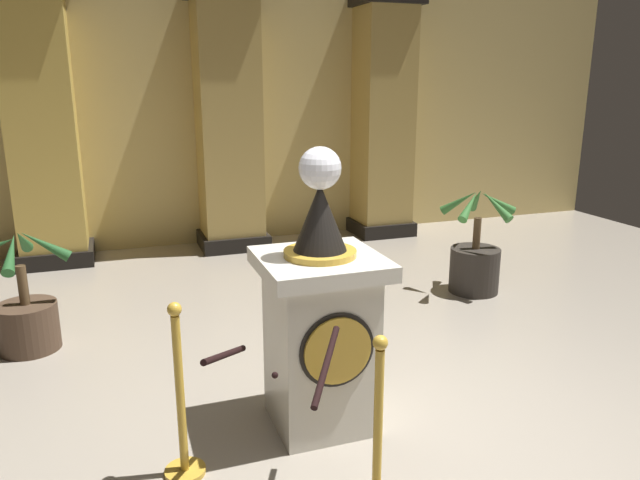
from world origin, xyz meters
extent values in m
plane|color=#9E9384|center=(0.00, 0.00, 0.00)|extent=(12.47, 12.47, 0.00)
cube|color=tan|center=(0.00, 5.30, 1.77)|extent=(12.47, 0.16, 3.54)
cube|color=beige|center=(-0.32, 0.28, 0.53)|extent=(0.61, 0.61, 1.07)
cube|color=beige|center=(-0.32, 0.28, 1.12)|extent=(0.77, 0.77, 0.10)
cylinder|color=gold|center=(-0.32, -0.04, 0.66)|extent=(0.43, 0.03, 0.43)
cylinder|color=black|center=(-0.32, -0.03, 0.66)|extent=(0.48, 0.01, 0.48)
cylinder|color=gold|center=(-0.32, 0.28, 1.19)|extent=(0.46, 0.46, 0.04)
cone|color=black|center=(-0.32, 0.28, 1.42)|extent=(0.34, 0.34, 0.42)
cylinder|color=gold|center=(-0.32, 0.28, 1.62)|extent=(0.03, 0.03, 0.07)
sphere|color=silver|center=(-0.32, 0.28, 1.72)|extent=(0.26, 0.26, 0.26)
cylinder|color=gold|center=(-1.25, 0.01, 0.01)|extent=(0.24, 0.24, 0.03)
cylinder|color=gold|center=(-1.25, 0.01, 0.50)|extent=(0.05, 0.05, 0.99)
sphere|color=gold|center=(-1.25, 0.01, 1.03)|extent=(0.08, 0.08, 0.08)
cylinder|color=gold|center=(-0.30, -0.58, 0.45)|extent=(0.05, 0.05, 0.91)
sphere|color=gold|center=(-0.30, -0.58, 0.95)|extent=(0.08, 0.08, 0.08)
cylinder|color=black|center=(-1.01, -0.14, 0.79)|extent=(0.33, 0.51, 0.21)
cylinder|color=black|center=(-0.54, -0.43, 0.79)|extent=(0.33, 0.51, 0.21)
sphere|color=black|center=(-0.77, -0.28, 0.70)|extent=(0.04, 0.04, 0.04)
cube|color=black|center=(-2.26, 4.91, 0.10)|extent=(0.89, 0.89, 0.20)
cube|color=gold|center=(-2.26, 4.91, 1.70)|extent=(0.78, 0.78, 3.40)
cube|color=black|center=(2.26, 4.91, 0.10)|extent=(0.84, 0.84, 0.20)
cube|color=tan|center=(2.26, 4.91, 1.70)|extent=(0.73, 0.73, 3.40)
cube|color=black|center=(2.26, 4.91, 3.32)|extent=(0.88, 0.88, 0.16)
cube|color=black|center=(0.00, 4.91, 0.10)|extent=(0.91, 0.91, 0.20)
cube|color=tan|center=(0.00, 4.91, 1.70)|extent=(0.79, 0.79, 3.40)
cylinder|color=#4C3828|center=(-2.30, 2.16, 0.21)|extent=(0.50, 0.50, 0.41)
cylinder|color=brown|center=(-2.30, 2.16, 0.58)|extent=(0.08, 0.08, 0.34)
cone|color=#265928|center=(-2.09, 2.15, 0.92)|extent=(0.41, 0.13, 0.32)
cone|color=#265928|center=(-2.28, 2.37, 0.92)|extent=(0.12, 0.41, 0.31)
cone|color=#265928|center=(-2.32, 1.95, 0.92)|extent=(0.13, 0.41, 0.31)
cylinder|color=#2D2823|center=(2.12, 2.16, 0.24)|extent=(0.53, 0.53, 0.49)
cylinder|color=brown|center=(2.12, 2.16, 0.66)|extent=(0.08, 0.08, 0.34)
cone|color=#387533|center=(2.33, 2.13, 0.99)|extent=(0.42, 0.17, 0.30)
cone|color=#387533|center=(2.21, 2.35, 0.99)|extent=(0.23, 0.38, 0.36)
cone|color=#387533|center=(1.96, 2.29, 0.99)|extent=(0.35, 0.33, 0.35)
cone|color=#387533|center=(1.94, 2.06, 0.99)|extent=(0.38, 0.29, 0.34)
cone|color=#387533|center=(2.20, 1.97, 0.99)|extent=(0.22, 0.39, 0.34)
camera|label=1|loc=(-1.51, -3.11, 2.23)|focal=33.47mm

